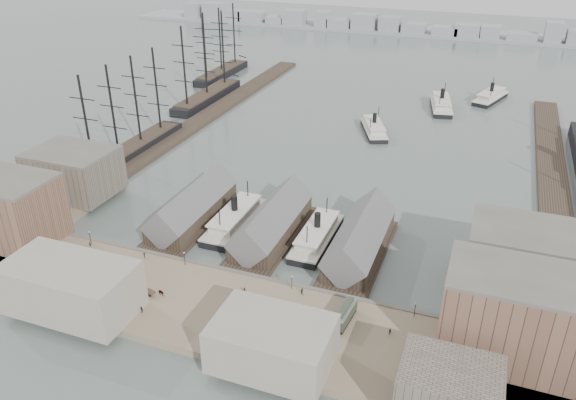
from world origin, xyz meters
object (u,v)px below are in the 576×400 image
at_px(horse_cart_center, 158,293).
at_px(tram, 345,315).
at_px(ferry_docked_west, 235,219).
at_px(horse_cart_right, 273,332).
at_px(horse_cart_left, 80,264).

bearing_deg(horse_cart_center, tram, -64.28).
xyz_separation_m(ferry_docked_west, horse_cart_center, (-1.45, -40.26, 0.32)).
bearing_deg(horse_cart_right, horse_cart_center, 63.97).
height_order(tram, horse_cart_center, tram).
bearing_deg(horse_cart_center, horse_cart_right, -78.88).
height_order(horse_cart_left, horse_cart_right, horse_cart_left).
relative_size(tram, horse_cart_right, 2.17).
bearing_deg(horse_cart_left, ferry_docked_west, -1.60).
distance_m(ferry_docked_west, horse_cart_center, 40.29).
bearing_deg(tram, horse_cart_left, -171.89).
height_order(ferry_docked_west, horse_cart_right, ferry_docked_west).
bearing_deg(tram, horse_cart_right, -138.01).
relative_size(tram, horse_cart_left, 2.28).
xyz_separation_m(ferry_docked_west, tram, (43.52, -33.46, 1.34)).
bearing_deg(ferry_docked_west, horse_cart_left, -126.52).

